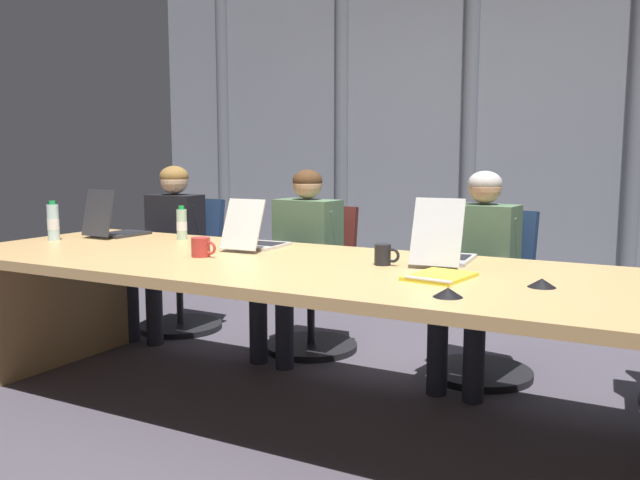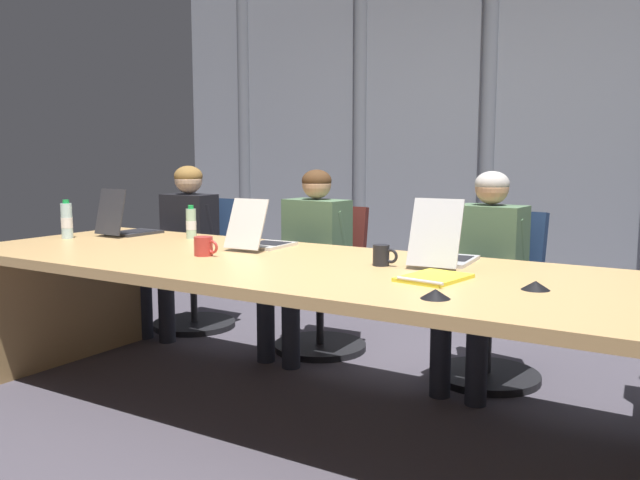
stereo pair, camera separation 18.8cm
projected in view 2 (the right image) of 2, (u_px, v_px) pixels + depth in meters
ground_plane at (313, 416)px, 3.24m from camera, size 12.43×12.43×0.00m
conference_table at (313, 294)px, 3.16m from camera, size 4.00×1.25×0.75m
curtain_backdrop at (492, 118)px, 5.30m from camera, size 6.21×0.17×3.09m
laptop_left_end at (127, 226)px, 4.26m from camera, size 0.24×0.38×0.30m
laptop_left_mid at (261, 238)px, 3.67m from camera, size 0.24×0.41×0.28m
laptop_center at (444, 251)px, 3.14m from camera, size 0.27×0.47×0.32m
office_chair_left_end at (198, 278)px, 4.91m from camera, size 0.60×0.60×0.94m
office_chair_left_mid at (324, 295)px, 4.35m from camera, size 0.60×0.60×0.92m
office_chair_center at (492, 316)px, 3.77m from camera, size 0.60×0.61×0.94m
person_left_end at (182, 237)px, 4.74m from camera, size 0.40×0.56×1.18m
person_left_mid at (308, 250)px, 4.19m from camera, size 0.45×0.57×1.17m
person_center at (483, 267)px, 3.60m from camera, size 0.40×0.57×1.17m
water_bottle_primary at (191, 224)px, 4.08m from camera, size 0.06×0.06×0.21m
water_bottle_secondary at (67, 221)px, 4.08m from camera, size 0.07×0.07×0.24m
coffee_mug_near at (382, 255)px, 3.10m from camera, size 0.12×0.08×0.10m
coffee_mug_far at (204, 246)px, 3.40m from camera, size 0.14×0.10×0.10m
conference_mic_left_side at (435, 294)px, 2.40m from camera, size 0.11×0.11×0.03m
conference_mic_right_side at (536, 285)px, 2.55m from camera, size 0.11×0.11×0.03m
spiral_notepad at (434, 278)px, 2.76m from camera, size 0.26×0.33×0.03m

